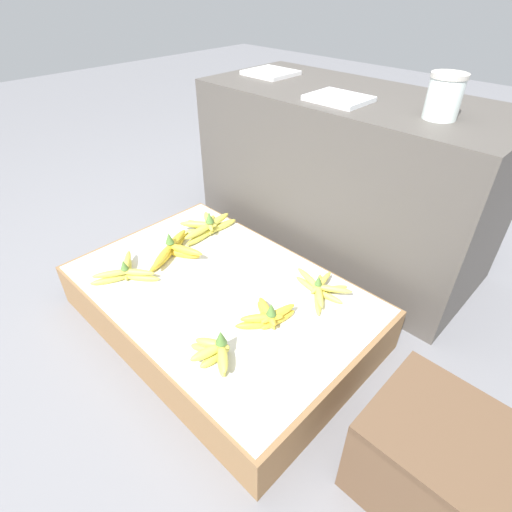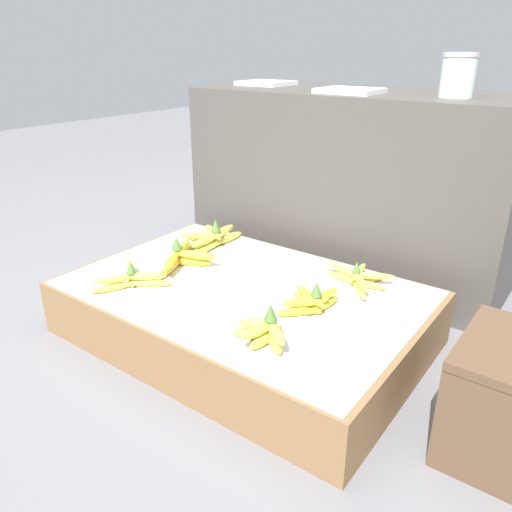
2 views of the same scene
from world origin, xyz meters
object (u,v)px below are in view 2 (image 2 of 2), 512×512
(banana_bunch_front_midleft, at_px, (264,332))
(glass_jar, at_px, (458,75))
(banana_bunch_front_left, at_px, (131,278))
(banana_bunch_middle_left, at_px, (181,257))
(banana_bunch_middle_midleft, at_px, (312,301))
(banana_bunch_back_midleft, at_px, (358,278))
(banana_bunch_back_left, at_px, (211,238))
(foam_tray_white, at_px, (266,83))

(banana_bunch_front_midleft, xyz_separation_m, glass_jar, (0.14, 0.92, 0.60))
(banana_bunch_front_left, height_order, banana_bunch_middle_left, banana_bunch_middle_left)
(banana_bunch_front_left, height_order, banana_bunch_front_midleft, banana_bunch_front_midleft)
(banana_bunch_middle_midleft, height_order, banana_bunch_back_midleft, banana_bunch_middle_midleft)
(banana_bunch_front_midleft, relative_size, banana_bunch_back_left, 0.64)
(banana_bunch_middle_left, xyz_separation_m, banana_bunch_back_left, (-0.04, 0.21, -0.00))
(banana_bunch_front_left, bearing_deg, glass_jar, 52.64)
(banana_bunch_front_left, bearing_deg, banana_bunch_back_left, 93.40)
(banana_bunch_front_midleft, distance_m, banana_bunch_middle_midleft, 0.23)
(foam_tray_white, bearing_deg, glass_jar, -6.16)
(banana_bunch_middle_left, relative_size, glass_jar, 1.91)
(banana_bunch_middle_midleft, relative_size, banana_bunch_back_midleft, 0.86)
(banana_bunch_back_midleft, distance_m, foam_tray_white, 1.08)
(glass_jar, bearing_deg, banana_bunch_middle_midleft, -100.40)
(banana_bunch_back_midleft, height_order, glass_jar, glass_jar)
(banana_bunch_front_midleft, xyz_separation_m, banana_bunch_back_midleft, (0.04, 0.47, -0.01))
(banana_bunch_middle_left, height_order, foam_tray_white, foam_tray_white)
(banana_bunch_middle_midleft, bearing_deg, banana_bunch_front_left, -159.96)
(banana_bunch_front_midleft, bearing_deg, banana_bunch_back_left, 142.18)
(banana_bunch_middle_midleft, height_order, foam_tray_white, foam_tray_white)
(banana_bunch_front_left, bearing_deg, banana_bunch_back_midleft, 37.03)
(banana_bunch_front_midleft, xyz_separation_m, banana_bunch_back_left, (-0.57, 0.45, -0.00))
(banana_bunch_front_midleft, bearing_deg, banana_bunch_middle_midleft, 87.55)
(banana_bunch_middle_midleft, bearing_deg, glass_jar, 79.60)
(glass_jar, height_order, foam_tray_white, glass_jar)
(banana_bunch_front_midleft, relative_size, glass_jar, 1.31)
(glass_jar, bearing_deg, foam_tray_white, 173.84)
(banana_bunch_front_midleft, bearing_deg, banana_bunch_front_left, 177.75)
(banana_bunch_middle_left, xyz_separation_m, banana_bunch_back_midleft, (0.57, 0.23, -0.01))
(banana_bunch_front_midleft, xyz_separation_m, foam_tray_white, (-0.72, 1.01, 0.53))
(banana_bunch_middle_left, distance_m, banana_bunch_back_left, 0.22)
(banana_bunch_front_left, height_order, banana_bunch_back_midleft, banana_bunch_front_left)
(banana_bunch_back_midleft, relative_size, foam_tray_white, 1.11)
(banana_bunch_front_midleft, distance_m, banana_bunch_middle_left, 0.58)
(banana_bunch_front_left, xyz_separation_m, banana_bunch_middle_left, (0.02, 0.21, 0.01))
(banana_bunch_middle_left, bearing_deg, banana_bunch_middle_midleft, -1.02)
(banana_bunch_middle_midleft, relative_size, foam_tray_white, 0.96)
(banana_bunch_back_midleft, bearing_deg, foam_tray_white, 144.47)
(banana_bunch_middle_left, bearing_deg, banana_bunch_back_left, 101.83)
(banana_bunch_back_midleft, bearing_deg, banana_bunch_front_midleft, -95.24)
(banana_bunch_back_left, bearing_deg, banana_bunch_front_midleft, -37.82)
(banana_bunch_front_left, height_order, foam_tray_white, foam_tray_white)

